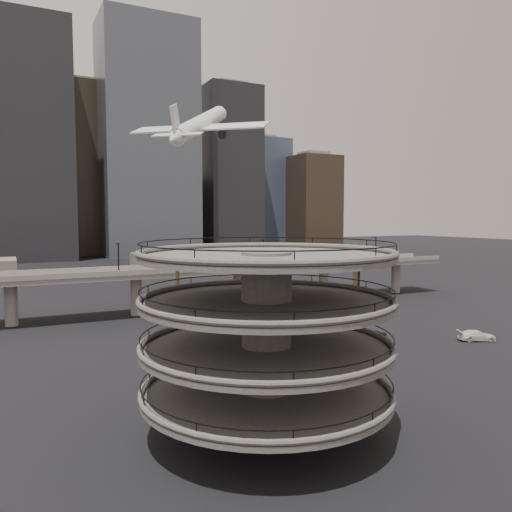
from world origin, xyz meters
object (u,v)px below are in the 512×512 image
airborne_jet (200,125)px  car_b (373,334)px  overpass (189,275)px  car_a (296,345)px  car_c (477,336)px  parking_ramp (266,325)px

airborne_jet → car_b: 62.36m
overpass → car_a: bearing=-83.7°
car_a → car_c: car_c is taller
airborne_jet → car_c: (25.01, -55.33, -39.17)m
car_c → parking_ramp: bearing=133.4°
parking_ramp → overpass: size_ratio=0.17×
car_a → car_b: size_ratio=0.88×
parking_ramp → car_b: parking_ramp is taller
car_c → overpass: bearing=60.7°
parking_ramp → car_a: size_ratio=5.47×
parking_ramp → car_b: (31.09, 23.22, -9.08)m
parking_ramp → airborne_jet: airborne_jet is taller
overpass → airborne_jet: airborne_jet is taller
overpass → airborne_jet: (6.78, 11.35, 32.66)m
parking_ramp → car_a: 30.14m
car_a → overpass: bearing=22.3°
car_b → car_c: (13.71, -8.20, 0.06)m
car_c → car_b: bearing=84.0°
parking_ramp → overpass: (13.00, 59.00, -2.50)m
airborne_jet → car_c: airborne_jet is taller
parking_ramp → car_c: 48.10m
airborne_jet → car_b: (11.31, -47.13, -39.24)m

